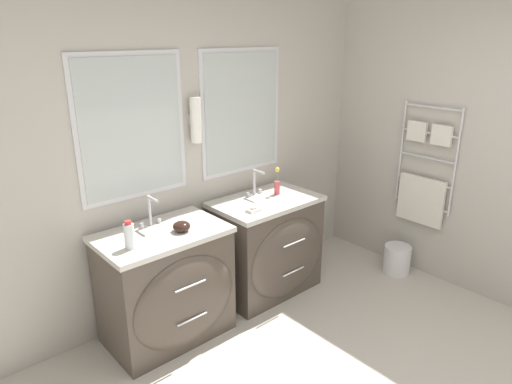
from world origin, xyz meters
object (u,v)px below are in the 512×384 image
amenity_bowl (182,226)px  waste_bin (397,259)px  vanity_right (269,245)px  toiletry_bottle (129,236)px  flower_vase (277,184)px  vanity_left (168,286)px

amenity_bowl → waste_bin: size_ratio=0.46×
vanity_right → toiletry_bottle: size_ratio=4.68×
amenity_bowl → flower_vase: flower_vase is taller
amenity_bowl → flower_vase: bearing=6.5°
vanity_right → vanity_left: bearing=180.0°
toiletry_bottle → flower_vase: flower_vase is taller
amenity_bowl → waste_bin: 2.28m
vanity_right → toiletry_bottle: 1.42m
toiletry_bottle → vanity_right: bearing=2.6°
amenity_bowl → flower_vase: 1.08m
vanity_left → waste_bin: 2.29m
vanity_right → toiletry_bottle: bearing=-177.4°
amenity_bowl → vanity_left: bearing=156.2°
vanity_left → vanity_right: bearing=0.0°
toiletry_bottle → amenity_bowl: 0.41m
waste_bin → flower_vase: bearing=146.6°
vanity_left → waste_bin: (2.19, -0.59, -0.30)m
vanity_right → waste_bin: 1.34m
amenity_bowl → flower_vase: size_ratio=0.51×
vanity_left → amenity_bowl: 0.48m
vanity_left → vanity_right: same height
waste_bin → amenity_bowl: bearing=165.4°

